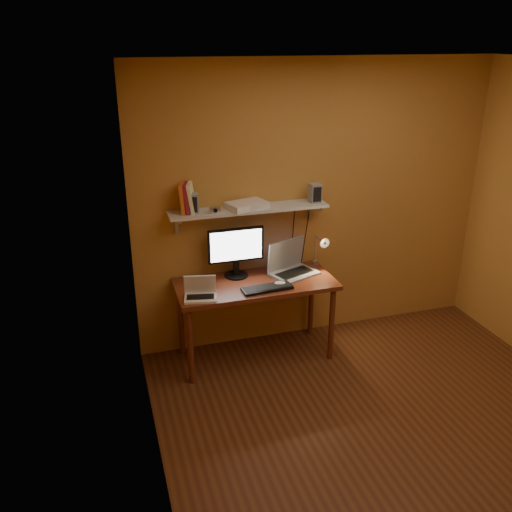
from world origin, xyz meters
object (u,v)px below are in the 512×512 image
object	(u,v)px
wall_shelf	(249,209)
keyboard	(267,288)
netbook	(200,292)
shelf_camera	(215,210)
laptop	(290,265)
speaker_right	(315,193)
desk_lamp	(320,247)
desk	(255,291)
monitor	(236,250)
mouse	(280,284)
speaker_left	(193,203)
router	(247,205)

from	to	relation	value
wall_shelf	keyboard	bearing A→B (deg)	-81.80
netbook	shelf_camera	xyz separation A→B (m)	(0.20, 0.28, 0.60)
laptop	speaker_right	xyz separation A→B (m)	(0.24, 0.07, 0.63)
wall_shelf	netbook	world-z (taller)	wall_shelf
netbook	desk_lamp	world-z (taller)	desk_lamp
desk	wall_shelf	bearing A→B (deg)	90.00
laptop	netbook	bearing A→B (deg)	175.65
monitor	speaker_right	distance (m)	0.86
monitor	mouse	xyz separation A→B (m)	(0.31, -0.30, -0.24)
keyboard	speaker_left	size ratio (longest dim) A/B	2.59
laptop	speaker_right	bearing A→B (deg)	-4.06
desk_lamp	shelf_camera	xyz separation A→B (m)	(-0.98, -0.00, 0.44)
wall_shelf	laptop	world-z (taller)	wall_shelf
laptop	speaker_left	world-z (taller)	speaker_left
desk	monitor	distance (m)	0.40
wall_shelf	router	xyz separation A→B (m)	(-0.02, -0.01, 0.04)
desk_lamp	router	bearing A→B (deg)	175.16
netbook	keyboard	world-z (taller)	netbook
speaker_left	shelf_camera	distance (m)	0.19
laptop	speaker_left	size ratio (longest dim) A/B	2.85
laptop	netbook	distance (m)	0.92
netbook	speaker_left	world-z (taller)	speaker_left
wall_shelf	shelf_camera	world-z (taller)	shelf_camera
monitor	laptop	size ratio (longest dim) A/B	1.05
keyboard	router	world-z (taller)	router
speaker_left	router	bearing A→B (deg)	12.54
desk	laptop	world-z (taller)	laptop
laptop	shelf_camera	bearing A→B (deg)	157.71
netbook	speaker_left	xyz separation A→B (m)	(0.03, 0.34, 0.65)
desk	desk_lamp	xyz separation A→B (m)	(0.66, 0.13, 0.29)
desk_lamp	wall_shelf	bearing A→B (deg)	174.12
laptop	keyboard	size ratio (longest dim) A/B	1.10
keyboard	wall_shelf	bearing A→B (deg)	94.63
desk_lamp	speaker_left	xyz separation A→B (m)	(-1.15, 0.06, 0.50)
router	monitor	bearing A→B (deg)	-176.54
desk_lamp	mouse	bearing A→B (deg)	-152.07
mouse	speaker_left	size ratio (longest dim) A/B	0.61
wall_shelf	shelf_camera	size ratio (longest dim) A/B	14.37
speaker_right	laptop	bearing A→B (deg)	-165.64
wall_shelf	desk	bearing A→B (deg)	-90.00
wall_shelf	desk_lamp	distance (m)	0.77
mouse	shelf_camera	distance (m)	0.85
keyboard	shelf_camera	distance (m)	0.80
monitor	shelf_camera	size ratio (longest dim) A/B	5.14
keyboard	shelf_camera	world-z (taller)	shelf_camera
speaker_left	wall_shelf	bearing A→B (deg)	13.77
desk_lamp	speaker_left	bearing A→B (deg)	176.95
shelf_camera	router	size ratio (longest dim) A/B	0.30
laptop	speaker_right	size ratio (longest dim) A/B	2.84
keyboard	shelf_camera	bearing A→B (deg)	138.01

